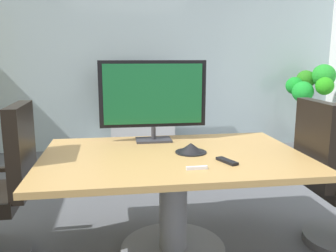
% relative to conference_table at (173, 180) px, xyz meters
% --- Properties ---
extents(ground_plane, '(7.33, 7.33, 0.00)m').
position_rel_conference_table_xyz_m(ground_plane, '(-0.11, 0.16, -0.54)').
color(ground_plane, '#515459').
extents(wall_back_glass_partition, '(6.33, 0.10, 2.66)m').
position_rel_conference_table_xyz_m(wall_back_glass_partition, '(-0.11, 3.03, 0.79)').
color(wall_back_glass_partition, '#9EB2B7').
rests_on(wall_back_glass_partition, ground).
extents(conference_table, '(1.80, 1.18, 0.73)m').
position_rel_conference_table_xyz_m(conference_table, '(0.00, 0.00, 0.00)').
color(conference_table, '#B2894C').
rests_on(conference_table, ground).
extents(office_chair_right, '(0.60, 0.57, 1.09)m').
position_rel_conference_table_xyz_m(office_chair_right, '(1.18, -0.08, -0.08)').
color(office_chair_right, '#4C4C51').
rests_on(office_chair_right, ground).
extents(tv_monitor, '(0.84, 0.18, 0.64)m').
position_rel_conference_table_xyz_m(tv_monitor, '(-0.09, 0.42, 0.55)').
color(tv_monitor, '#333338').
rests_on(tv_monitor, conference_table).
extents(wall_display_unit, '(1.20, 0.36, 1.31)m').
position_rel_conference_table_xyz_m(wall_display_unit, '(-0.02, 2.68, -0.10)').
color(wall_display_unit, '#B7BABC').
rests_on(wall_display_unit, ground).
extents(potted_plant, '(0.69, 0.69, 1.28)m').
position_rel_conference_table_xyz_m(potted_plant, '(2.44, 2.48, 0.28)').
color(potted_plant, brown).
rests_on(potted_plant, ground).
extents(conference_phone, '(0.22, 0.22, 0.07)m').
position_rel_conference_table_xyz_m(conference_phone, '(0.13, 0.02, 0.22)').
color(conference_phone, black).
rests_on(conference_phone, conference_table).
extents(remote_control, '(0.11, 0.18, 0.02)m').
position_rel_conference_table_xyz_m(remote_control, '(0.31, -0.24, 0.20)').
color(remote_control, black).
rests_on(remote_control, conference_table).
extents(whiteboard_marker, '(0.13, 0.02, 0.02)m').
position_rel_conference_table_xyz_m(whiteboard_marker, '(0.09, -0.35, 0.20)').
color(whiteboard_marker, silver).
rests_on(whiteboard_marker, conference_table).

